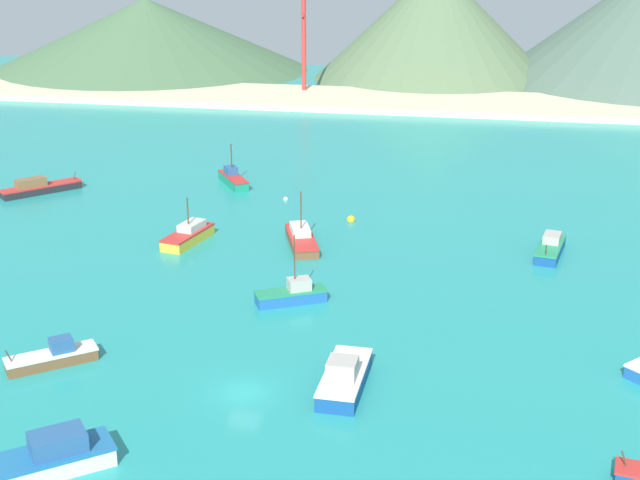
{
  "coord_description": "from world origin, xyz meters",
  "views": [
    {
      "loc": [
        17.17,
        -58.54,
        34.4
      ],
      "look_at": [
        0.17,
        31.02,
        1.8
      ],
      "focal_mm": 49.4,
      "sensor_mm": 36.0,
      "label": 1
    }
  ],
  "objects_px": {
    "fishing_boat_5": "(45,459)",
    "fishing_boat_12": "(550,248)",
    "fishing_boat_4": "(233,179)",
    "fishing_boat_14": "(39,188)",
    "buoy_1": "(286,199)",
    "fishing_boat_9": "(344,377)",
    "fishing_boat_2": "(292,294)",
    "buoy_0": "(351,220)",
    "radio_tower": "(304,30)",
    "fishing_boat_10": "(53,357)",
    "fishing_boat_13": "(301,239)",
    "fishing_boat_6": "(188,235)"
  },
  "relations": [
    {
      "from": "fishing_boat_4",
      "to": "fishing_boat_6",
      "type": "bearing_deg",
      "value": -86.2
    },
    {
      "from": "fishing_boat_6",
      "to": "buoy_1",
      "type": "relative_size",
      "value": 13.49
    },
    {
      "from": "fishing_boat_9",
      "to": "radio_tower",
      "type": "distance_m",
      "value": 128.09
    },
    {
      "from": "fishing_boat_5",
      "to": "fishing_boat_12",
      "type": "relative_size",
      "value": 1.11
    },
    {
      "from": "buoy_0",
      "to": "buoy_1",
      "type": "xyz_separation_m",
      "value": [
        -9.94,
        7.16,
        -0.07
      ]
    },
    {
      "from": "fishing_boat_4",
      "to": "fishing_boat_14",
      "type": "height_order",
      "value": "fishing_boat_4"
    },
    {
      "from": "fishing_boat_6",
      "to": "buoy_1",
      "type": "height_order",
      "value": "fishing_boat_6"
    },
    {
      "from": "fishing_boat_12",
      "to": "fishing_boat_5",
      "type": "bearing_deg",
      "value": -125.97
    },
    {
      "from": "fishing_boat_4",
      "to": "fishing_boat_10",
      "type": "xyz_separation_m",
      "value": [
        0.32,
        -54.85,
        -0.12
      ]
    },
    {
      "from": "fishing_boat_5",
      "to": "buoy_1",
      "type": "relative_size",
      "value": 15.02
    },
    {
      "from": "fishing_boat_4",
      "to": "buoy_0",
      "type": "xyz_separation_m",
      "value": [
        18.83,
        -12.87,
        -0.68
      ]
    },
    {
      "from": "buoy_1",
      "to": "radio_tower",
      "type": "height_order",
      "value": "radio_tower"
    },
    {
      "from": "fishing_boat_10",
      "to": "fishing_boat_14",
      "type": "distance_m",
      "value": 52.34
    },
    {
      "from": "fishing_boat_5",
      "to": "radio_tower",
      "type": "bearing_deg",
      "value": 94.63
    },
    {
      "from": "fishing_boat_4",
      "to": "fishing_boat_12",
      "type": "relative_size",
      "value": 0.93
    },
    {
      "from": "fishing_boat_2",
      "to": "fishing_boat_13",
      "type": "bearing_deg",
      "value": 98.82
    },
    {
      "from": "radio_tower",
      "to": "fishing_boat_14",
      "type": "bearing_deg",
      "value": -104.64
    },
    {
      "from": "fishing_boat_10",
      "to": "fishing_boat_14",
      "type": "relative_size",
      "value": 0.73
    },
    {
      "from": "fishing_boat_12",
      "to": "fishing_boat_9",
      "type": "bearing_deg",
      "value": -117.44
    },
    {
      "from": "fishing_boat_12",
      "to": "fishing_boat_14",
      "type": "height_order",
      "value": "fishing_boat_12"
    },
    {
      "from": "fishing_boat_2",
      "to": "buoy_0",
      "type": "xyz_separation_m",
      "value": [
        1.76,
        25.71,
        -0.67
      ]
    },
    {
      "from": "fishing_boat_12",
      "to": "buoy_0",
      "type": "distance_m",
      "value": 24.69
    },
    {
      "from": "radio_tower",
      "to": "buoy_0",
      "type": "bearing_deg",
      "value": -74.4
    },
    {
      "from": "fishing_boat_10",
      "to": "fishing_boat_13",
      "type": "relative_size",
      "value": 0.71
    },
    {
      "from": "fishing_boat_5",
      "to": "fishing_boat_9",
      "type": "distance_m",
      "value": 23.11
    },
    {
      "from": "fishing_boat_6",
      "to": "buoy_0",
      "type": "bearing_deg",
      "value": 32.82
    },
    {
      "from": "fishing_boat_6",
      "to": "fishing_boat_12",
      "type": "bearing_deg",
      "value": 5.07
    },
    {
      "from": "fishing_boat_9",
      "to": "buoy_1",
      "type": "height_order",
      "value": "fishing_boat_9"
    },
    {
      "from": "fishing_boat_2",
      "to": "fishing_boat_4",
      "type": "height_order",
      "value": "fishing_boat_2"
    },
    {
      "from": "buoy_0",
      "to": "buoy_1",
      "type": "bearing_deg",
      "value": 144.25
    },
    {
      "from": "fishing_boat_5",
      "to": "fishing_boat_13",
      "type": "relative_size",
      "value": 0.94
    },
    {
      "from": "fishing_boat_2",
      "to": "buoy_0",
      "type": "distance_m",
      "value": 25.78
    },
    {
      "from": "fishing_boat_12",
      "to": "radio_tower",
      "type": "bearing_deg",
      "value": 117.33
    },
    {
      "from": "radio_tower",
      "to": "fishing_boat_2",
      "type": "bearing_deg",
      "value": -78.87
    },
    {
      "from": "fishing_boat_5",
      "to": "fishing_boat_12",
      "type": "bearing_deg",
      "value": 54.03
    },
    {
      "from": "fishing_boat_6",
      "to": "buoy_0",
      "type": "xyz_separation_m",
      "value": [
        17.23,
        11.11,
        -0.68
      ]
    },
    {
      "from": "fishing_boat_12",
      "to": "buoy_0",
      "type": "xyz_separation_m",
      "value": [
        -23.52,
        7.5,
        -0.61
      ]
    },
    {
      "from": "fishing_boat_10",
      "to": "fishing_boat_13",
      "type": "height_order",
      "value": "fishing_boat_13"
    },
    {
      "from": "fishing_boat_10",
      "to": "fishing_boat_14",
      "type": "height_order",
      "value": "fishing_boat_14"
    },
    {
      "from": "fishing_boat_13",
      "to": "buoy_1",
      "type": "bearing_deg",
      "value": 108.71
    },
    {
      "from": "fishing_boat_4",
      "to": "radio_tower",
      "type": "xyz_separation_m",
      "value": [
        -4.26,
        69.81,
        12.94
      ]
    },
    {
      "from": "fishing_boat_10",
      "to": "fishing_boat_5",
      "type": "bearing_deg",
      "value": -64.95
    },
    {
      "from": "fishing_boat_4",
      "to": "fishing_boat_12",
      "type": "xyz_separation_m",
      "value": [
        42.34,
        -20.37,
        -0.07
      ]
    },
    {
      "from": "buoy_1",
      "to": "fishing_boat_2",
      "type": "bearing_deg",
      "value": -76.03
    },
    {
      "from": "fishing_boat_13",
      "to": "fishing_boat_14",
      "type": "bearing_deg",
      "value": 161.04
    },
    {
      "from": "fishing_boat_5",
      "to": "radio_tower",
      "type": "xyz_separation_m",
      "value": [
        -11.24,
        138.91,
        12.81
      ]
    },
    {
      "from": "fishing_boat_2",
      "to": "fishing_boat_12",
      "type": "relative_size",
      "value": 0.84
    },
    {
      "from": "buoy_0",
      "to": "fishing_boat_10",
      "type": "bearing_deg",
      "value": -113.79
    },
    {
      "from": "fishing_boat_13",
      "to": "radio_tower",
      "type": "bearing_deg",
      "value": 101.53
    },
    {
      "from": "fishing_boat_10",
      "to": "buoy_1",
      "type": "xyz_separation_m",
      "value": [
        8.56,
        49.14,
        -0.63
      ]
    }
  ]
}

